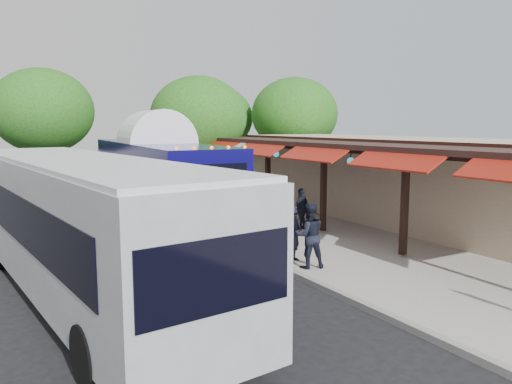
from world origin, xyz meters
TOP-DOWN VIEW (x-y plane):
  - ground at (0.00, 0.00)m, footprint 90.00×90.00m
  - sidewalk at (5.00, 4.00)m, footprint 10.00×40.00m
  - curb at (0.05, 4.00)m, footprint 0.20×40.00m
  - station_shelter at (8.38, 4.00)m, footprint 8.15×20.00m
  - coach_bus at (-1.45, 7.41)m, footprint 3.21×11.82m
  - city_bus at (-5.30, 1.64)m, footprint 4.07×12.80m
  - ped_a at (0.60, 1.24)m, footprint 0.73×0.66m
  - ped_b at (0.60, 0.48)m, footprint 1.07×0.94m
  - ped_c at (3.40, 4.85)m, footprint 1.02×0.78m
  - ped_d at (1.62, 14.00)m, footprint 1.22×1.07m
  - tree_left at (3.59, 15.12)m, footprint 5.34×5.34m
  - tree_mid at (7.40, 21.30)m, footprint 5.40×5.40m
  - tree_right at (11.11, 16.78)m, footprint 5.65×5.65m
  - tree_far at (-3.71, 20.97)m, footprint 5.80×5.80m

SIDE VIEW (x-z plane):
  - ground at x=0.00m, z-range 0.00..0.00m
  - sidewalk at x=5.00m, z-range 0.00..0.15m
  - curb at x=0.05m, z-range -0.01..0.15m
  - ped_c at x=3.40m, z-range 0.15..1.76m
  - ped_d at x=1.62m, z-range 0.15..1.78m
  - ped_a at x=0.60m, z-range 0.15..1.83m
  - ped_b at x=0.60m, z-range 0.15..2.00m
  - station_shelter at x=8.38m, z-range 0.05..3.65m
  - city_bus at x=-5.30m, z-range 0.18..3.56m
  - coach_bus at x=-1.45m, z-range 0.14..3.88m
  - tree_left at x=3.59m, z-range 1.14..7.98m
  - tree_mid at x=7.40m, z-range 1.15..8.07m
  - tree_right at x=11.11m, z-range 1.21..8.45m
  - tree_far at x=-3.71m, z-range 1.24..8.67m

